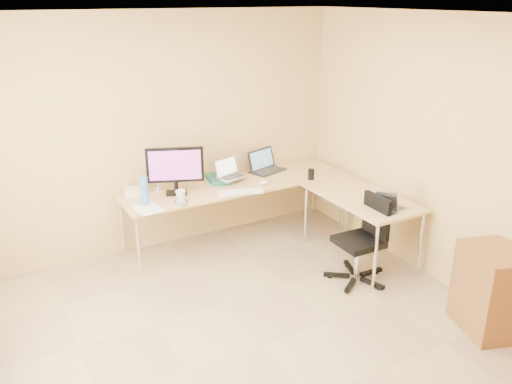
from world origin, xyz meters
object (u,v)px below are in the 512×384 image
desk_return (360,227)px  laptop_return (393,199)px  desk_main (238,213)px  laptop_black (267,161)px  office_chair (359,235)px  laptop_center (231,169)px  mug (181,195)px  cabinet (492,292)px  monitor (175,171)px  water_bottle (144,191)px  desk_fan (158,178)px  keyboard (241,192)px

desk_return → laptop_return: bearing=-86.8°
desk_main → laptop_black: size_ratio=6.39×
desk_main → office_chair: office_chair is taller
laptop_center → desk_main: bearing=-69.0°
mug → desk_return: bearing=-25.7°
laptop_center → mug: (-0.70, -0.23, -0.11)m
laptop_return → cabinet: size_ratio=0.40×
desk_return → laptop_return: (0.02, -0.42, 0.47)m
office_chair → laptop_black: bearing=96.4°
desk_main → laptop_black: laptop_black is taller
office_chair → cabinet: size_ratio=1.14×
monitor → water_bottle: bearing=-136.1°
laptop_center → laptop_return: bearing=-73.2°
desk_return → desk_fan: bearing=147.4°
office_chair → cabinet: (0.47, -1.21, -0.14)m
desk_fan → office_chair: size_ratio=0.35×
desk_main → monitor: 0.95m
desk_return → office_chair: office_chair is taller
desk_fan → mug: bearing=-55.7°
laptop_center → cabinet: (1.16, -2.64, -0.53)m
desk_fan → keyboard: bearing=-17.0°
keyboard → desk_fan: desk_fan is taller
laptop_center → cabinet: 2.94m
desk_main → cabinet: size_ratio=3.39×
water_bottle → office_chair: water_bottle is taller
office_chair → cabinet: bearing=-67.5°
cabinet → keyboard: bearing=136.5°
monitor → laptop_black: monitor is taller
laptop_center → keyboard: (-0.07, -0.36, -0.15)m
desk_main → mug: (-0.75, -0.17, 0.42)m
desk_return → mug: size_ratio=11.91×
laptop_center → water_bottle: (-1.08, -0.21, -0.01)m
laptop_center → laptop_black: (0.56, 0.14, -0.03)m
water_bottle → laptop_center: bearing=10.8°
cabinet → desk_return: bearing=113.2°
laptop_center → keyboard: 0.39m
office_chair → cabinet: 1.30m
desk_main → keyboard: (-0.12, -0.30, 0.38)m
laptop_center → laptop_black: size_ratio=0.80×
monitor → cabinet: (1.84, -2.61, -0.63)m
cabinet → laptop_return: bearing=113.9°
keyboard → monitor: bearing=170.1°
keyboard → desk_fan: size_ratio=1.55×
desk_main → keyboard: 0.49m
water_bottle → office_chair: size_ratio=0.34×
desk_main → desk_return: same height
desk_main → laptop_center: 0.53m
keyboard → cabinet: bearing=-43.9°
water_bottle → desk_fan: 0.41m
monitor → laptop_center: size_ratio=1.81×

